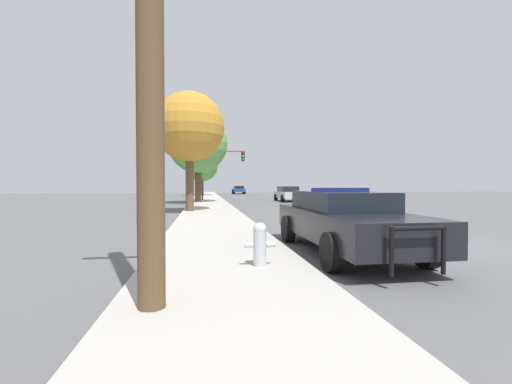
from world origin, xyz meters
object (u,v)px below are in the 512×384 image
tree_sidewalk_near (189,128)px  car_background_distant (239,190)px  police_car (344,219)px  fire_hydrant (260,243)px  car_background_oncoming (288,193)px  tree_sidewalk_mid (198,144)px  traffic_light (220,164)px  tree_sidewalk_far (202,166)px

tree_sidewalk_near → car_background_distant: bearing=80.0°
police_car → tree_sidewalk_near: (-3.90, 11.17, 3.81)m
fire_hydrant → car_background_distant: (4.50, 48.01, 0.16)m
fire_hydrant → car_background_oncoming: (6.58, 24.17, 0.18)m
fire_hydrant → car_background_distant: 48.22m
police_car → tree_sidewalk_mid: 21.02m
traffic_light → tree_sidewalk_near: tree_sidewalk_near is taller
fire_hydrant → tree_sidewalk_near: tree_sidewalk_near is taller
police_car → tree_sidewalk_mid: size_ratio=0.75×
car_background_distant → tree_sidewalk_mid: bearing=-101.9°
car_background_oncoming → tree_sidewalk_mid: bearing=16.5°
fire_hydrant → car_background_oncoming: bearing=74.8°
traffic_light → fire_hydrant: bearing=-91.2°
traffic_light → tree_sidewalk_far: 13.24m
car_background_oncoming → tree_sidewalk_far: (-7.76, 14.63, 3.20)m
car_background_distant → tree_sidewalk_near: bearing=-99.1°
tree_sidewalk_mid → tree_sidewalk_far: bearing=89.2°
fire_hydrant → car_background_oncoming: 25.05m
traffic_light → tree_sidewalk_far: tree_sidewalk_far is taller
fire_hydrant → tree_sidewalk_far: 38.96m
fire_hydrant → car_background_oncoming: car_background_oncoming is taller
tree_sidewalk_mid → car_background_distant: bearing=77.2°
fire_hydrant → car_background_distant: size_ratio=0.16×
fire_hydrant → tree_sidewalk_far: (-1.19, 38.79, 3.38)m
tree_sidewalk_far → tree_sidewalk_mid: (-0.24, -16.97, 0.87)m
police_car → traffic_light: size_ratio=1.15×
car_background_distant → tree_sidewalk_near: tree_sidewalk_near is taller
traffic_light → car_background_distant: bearing=80.0°
police_car → car_background_distant: size_ratio=1.14×
police_car → tree_sidewalk_mid: tree_sidewalk_mid is taller
car_background_oncoming → tree_sidewalk_near: 14.66m
traffic_light → tree_sidewalk_mid: bearing=-117.3°
traffic_light → car_background_distant: 22.83m
traffic_light → tree_sidewalk_near: size_ratio=0.73×
car_background_oncoming → tree_sidewalk_mid: tree_sidewalk_mid is taller
police_car → car_background_distant: bearing=-92.8°
fire_hydrant → tree_sidewalk_mid: 22.28m
traffic_light → car_background_distant: size_ratio=0.99×
police_car → fire_hydrant: police_car is taller
car_background_distant → tree_sidewalk_far: tree_sidewalk_far is taller
police_car → car_background_oncoming: police_car is taller
tree_sidewalk_mid → tree_sidewalk_near: size_ratio=1.11×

